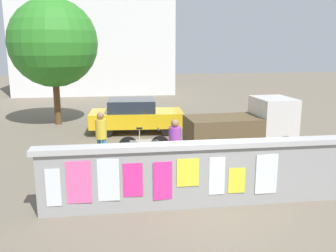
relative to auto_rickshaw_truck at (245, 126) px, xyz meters
name	(u,v)px	position (x,y,z in m)	size (l,w,h in m)	color
ground	(158,129)	(-2.52, 3.98, -0.90)	(60.00, 60.00, 0.00)	#6B6051
poster_wall	(198,174)	(-2.53, -4.02, -0.13)	(7.25, 0.42, 1.50)	gray
auto_rickshaw_truck	(245,126)	(0.00, 0.00, 0.00)	(3.68, 1.72, 1.85)	black
car_parked	(135,115)	(-3.53, 3.44, -0.17)	(3.89, 1.91, 1.40)	black
motorcycle	(84,164)	(-5.22, -2.01, -0.44)	(1.88, 0.63, 0.87)	black
bicycle_near	(144,145)	(-3.43, 0.08, -0.54)	(1.71, 0.44, 0.95)	black
person_walking	(175,142)	(-2.74, -1.96, 0.09)	(0.41, 0.41, 1.62)	#D83F72
person_bystander	(101,133)	(-4.80, -0.58, 0.09)	(0.46, 0.46, 1.62)	#338CBF
tree_roadside	(53,43)	(-6.98, 5.60, 2.77)	(3.91, 3.91, 5.63)	brown
building_background	(95,37)	(-5.72, 17.16, 3.25)	(11.70, 5.30, 8.25)	silver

